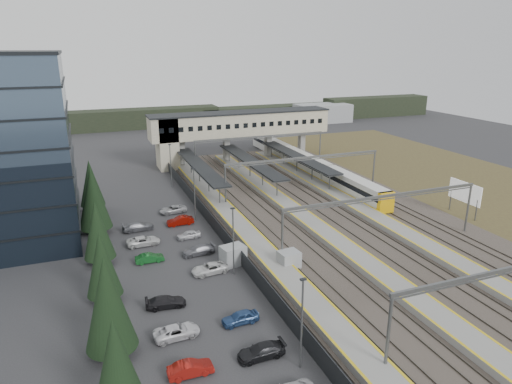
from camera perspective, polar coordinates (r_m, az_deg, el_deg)
name	(u,v)px	position (r m, az deg, el deg)	size (l,w,h in m)	color
ground	(271,238)	(62.31, 1.89, -5.74)	(220.00, 220.00, 0.00)	#2B2B2D
conifer_row	(99,239)	(52.62, -19.04, -5.62)	(4.42, 49.82, 9.50)	black
car_park	(188,276)	(51.81, -8.51, -10.36)	(10.46, 44.53, 1.27)	silver
lampposts	(211,212)	(59.35, -5.68, -2.54)	(0.50, 53.25, 8.07)	slate
fence	(215,225)	(64.29, -5.21, -4.07)	(0.08, 90.00, 2.00)	#26282B
relay_cabin_near	(233,255)	(54.76, -2.89, -7.89)	(3.12, 2.54, 2.31)	gray
relay_cabin_far	(289,260)	(53.84, 4.13, -8.49)	(2.54, 2.20, 2.14)	gray
rail_corridor	(315,215)	(70.18, 7.34, -2.86)	(34.00, 90.00, 0.92)	#362F28
canopies	(250,161)	(87.35, -0.76, 3.93)	(23.10, 30.00, 3.28)	black
footbridge	(229,127)	(100.65, -3.40, 8.09)	(40.40, 6.40, 11.20)	#A49D83
gantries	(339,181)	(68.02, 10.30, 1.40)	(28.40, 62.28, 7.17)	slate
train	(306,163)	(94.51, 6.30, 3.61)	(2.61, 54.60, 3.29)	silver
billboard	(465,193)	(76.06, 24.64, -0.14)	(0.20, 6.17, 5.28)	slate
scrub_east	(491,191)	(92.08, 27.29, 0.12)	(34.00, 120.00, 0.06)	#463823
treeline_far	(229,115)	(153.58, -3.41, 9.57)	(170.00, 19.00, 7.00)	black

